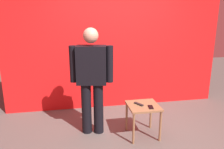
# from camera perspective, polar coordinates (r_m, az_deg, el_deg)

# --- Properties ---
(ground_plane) EXTENTS (12.00, 12.00, 0.00)m
(ground_plane) POSITION_cam_1_polar(r_m,az_deg,el_deg) (3.64, 5.78, -17.28)
(ground_plane) COLOR #59544F
(back_wall_red) EXTENTS (4.46, 0.12, 2.76)m
(back_wall_red) POSITION_cam_1_polar(r_m,az_deg,el_deg) (4.66, 0.69, 8.26)
(back_wall_red) COLOR red
(back_wall_red) RESTS_ON ground_plane
(standing_person) EXTENTS (0.69, 0.31, 1.74)m
(standing_person) POSITION_cam_1_polar(r_m,az_deg,el_deg) (3.60, -5.14, -0.54)
(standing_person) COLOR black
(standing_person) RESTS_ON ground_plane
(side_table) EXTENTS (0.49, 0.49, 0.54)m
(side_table) POSITION_cam_1_polar(r_m,az_deg,el_deg) (3.70, 7.85, -8.86)
(side_table) COLOR olive
(side_table) RESTS_ON ground_plane
(cell_phone) EXTENTS (0.09, 0.15, 0.01)m
(cell_phone) POSITION_cam_1_polar(r_m,az_deg,el_deg) (3.60, 9.73, -8.08)
(cell_phone) COLOR black
(cell_phone) RESTS_ON side_table
(tv_remote) EXTENTS (0.12, 0.17, 0.02)m
(tv_remote) POSITION_cam_1_polar(r_m,az_deg,el_deg) (3.67, 6.73, -7.40)
(tv_remote) COLOR black
(tv_remote) RESTS_ON side_table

